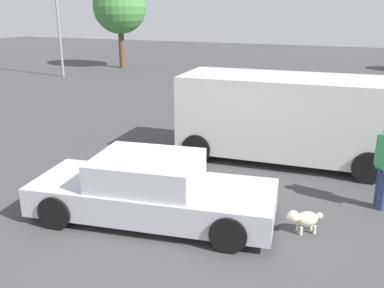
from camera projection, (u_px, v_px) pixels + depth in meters
name	position (u px, v px, depth m)	size (l,w,h in m)	color
ground_plane	(164.00, 219.00, 8.22)	(80.00, 80.00, 0.00)	#424244
sedan_foreground	(151.00, 190.00, 8.08)	(4.78, 2.31, 1.24)	#B7BABF
dog	(304.00, 219.00, 7.63)	(0.60, 0.46, 0.45)	beige
van_white	(285.00, 115.00, 11.08)	(5.46, 2.46, 2.21)	silver
light_post_near	(57.00, 3.00, 23.51)	(0.44, 0.44, 5.93)	gray
tree_back_left	(120.00, 7.00, 27.27)	(3.41, 3.41, 5.59)	brown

